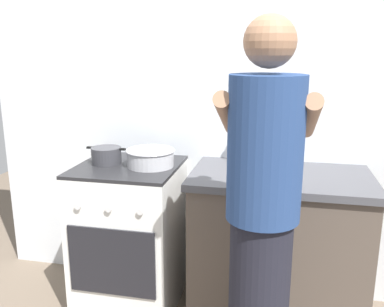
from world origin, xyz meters
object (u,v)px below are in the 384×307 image
(utensil_crock, at_px, (245,150))
(pot, at_px, (106,155))
(stove_range, at_px, (131,234))
(mixing_bowl, at_px, (150,157))
(spice_bottle, at_px, (291,167))
(person, at_px, (262,226))

(utensil_crock, bearing_deg, pot, -169.40)
(stove_range, bearing_deg, mixing_bowl, 4.06)
(spice_bottle, relative_size, person, 0.06)
(utensil_crock, relative_size, person, 0.19)
(pot, relative_size, utensil_crock, 0.76)
(pot, height_order, person, person)
(pot, distance_m, person, 1.17)
(mixing_bowl, height_order, spice_bottle, mixing_bowl)
(stove_range, xyz_separation_m, pot, (-0.14, 0.01, 0.50))
(mixing_bowl, bearing_deg, spice_bottle, -1.09)
(stove_range, bearing_deg, spice_bottle, -0.33)
(mixing_bowl, distance_m, utensil_crock, 0.57)
(pot, bearing_deg, person, -33.83)
(stove_range, distance_m, pot, 0.52)
(mixing_bowl, bearing_deg, pot, 179.84)
(pot, xyz_separation_m, mixing_bowl, (0.28, -0.00, 0.01))
(stove_range, distance_m, spice_bottle, 1.07)
(stove_range, relative_size, utensil_crock, 2.76)
(stove_range, xyz_separation_m, person, (0.83, -0.64, 0.41))
(stove_range, relative_size, person, 0.53)
(person, bearing_deg, mixing_bowl, 136.71)
(spice_bottle, bearing_deg, person, -100.82)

